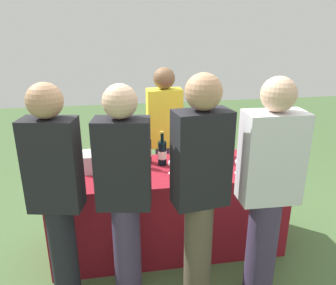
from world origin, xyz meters
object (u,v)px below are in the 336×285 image
object	(u,v)px
ice_bucket	(89,162)
guest_3	(268,189)
wine_bottle_0	(106,153)
wine_bottle_2	(148,151)
wine_bottle_4	(174,152)
wine_glass_5	(245,159)
wine_glass_1	(172,164)
wine_glass_4	(239,163)
wine_bottle_1	(139,155)
wine_glass_2	(187,164)
guest_0	(56,194)
wine_bottle_3	(162,153)
wine_bottle_6	(246,147)
wine_glass_0	(133,167)
wine_glass_3	(214,162)
guest_1	(124,193)
server_pouring	(164,137)
wine_bottle_5	(223,151)

from	to	relation	value
ice_bucket	guest_3	distance (m)	1.51
wine_bottle_0	wine_bottle_2	world-z (taller)	wine_bottle_0
wine_bottle_4	wine_glass_5	bearing A→B (deg)	-17.88
wine_glass_1	wine_glass_4	size ratio (longest dim) A/B	0.92
wine_bottle_1	wine_glass_1	xyz separation A→B (m)	(0.27, -0.21, -0.02)
wine_bottle_2	wine_glass_2	xyz separation A→B (m)	(0.30, -0.32, -0.01)
wine_bottle_1	guest_3	bearing A→B (deg)	-45.66
guest_0	wine_bottle_3	bearing A→B (deg)	51.74
wine_bottle_6	wine_glass_4	bearing A→B (deg)	-120.89
wine_bottle_1	wine_glass_0	distance (m)	0.25
wine_bottle_6	wine_glass_3	xyz separation A→B (m)	(-0.41, -0.31, -0.00)
wine_glass_4	ice_bucket	bearing A→B (deg)	167.89
wine_glass_5	wine_glass_4	bearing A→B (deg)	-135.25
wine_bottle_6	guest_0	size ratio (longest dim) A/B	0.17
wine_glass_2	guest_3	world-z (taller)	guest_3
guest_1	guest_3	world-z (taller)	guest_3
wine_bottle_4	wine_glass_3	distance (m)	0.39
wine_bottle_4	guest_0	world-z (taller)	guest_0
wine_bottle_4	wine_glass_1	distance (m)	0.20
wine_glass_2	wine_glass_3	world-z (taller)	wine_glass_3
server_pouring	guest_0	distance (m)	1.50
wine_bottle_2	guest_1	xyz separation A→B (m)	(-0.24, -0.81, 0.02)
wine_bottle_5	guest_1	xyz separation A→B (m)	(-0.94, -0.70, 0.02)
wine_glass_0	wine_glass_4	distance (m)	0.90
wine_glass_0	wine_bottle_4	bearing A→B (deg)	29.95
wine_bottle_0	ice_bucket	xyz separation A→B (m)	(-0.15, -0.09, -0.04)
ice_bucket	wine_bottle_6	bearing A→B (deg)	2.68
wine_bottle_1	wine_glass_4	size ratio (longest dim) A/B	2.15
ice_bucket	server_pouring	world-z (taller)	server_pouring
wine_bottle_0	wine_glass_2	xyz separation A→B (m)	(0.68, -0.31, -0.02)
wine_bottle_6	wine_glass_0	bearing A→B (deg)	-165.63
wine_bottle_4	wine_glass_3	bearing A→B (deg)	-38.67
wine_glass_1	guest_3	xyz separation A→B (m)	(0.56, -0.64, 0.05)
wine_glass_5	wine_bottle_3	bearing A→B (deg)	164.04
wine_glass_4	guest_1	size ratio (longest dim) A/B	0.08
wine_bottle_6	wine_glass_2	world-z (taller)	wine_bottle_6
wine_glass_4	wine_glass_5	distance (m)	0.12
server_pouring	guest_0	world-z (taller)	guest_0
wine_bottle_0	wine_glass_1	distance (m)	0.62
guest_0	guest_1	size ratio (longest dim) A/B	1.01
wine_bottle_0	wine_glass_2	world-z (taller)	wine_bottle_0
wine_glass_5	wine_bottle_2	bearing A→B (deg)	161.37
server_pouring	wine_glass_4	bearing A→B (deg)	123.21
wine_glass_3	wine_glass_5	distance (m)	0.30
wine_bottle_2	wine_glass_0	size ratio (longest dim) A/B	2.27
wine_bottle_6	ice_bucket	bearing A→B (deg)	-177.32
wine_bottle_5	wine_glass_3	size ratio (longest dim) A/B	2.15
wine_bottle_5	wine_glass_5	distance (m)	0.23
wine_glass_2	wine_glass_4	size ratio (longest dim) A/B	0.99
wine_bottle_6	wine_glass_1	distance (m)	0.81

